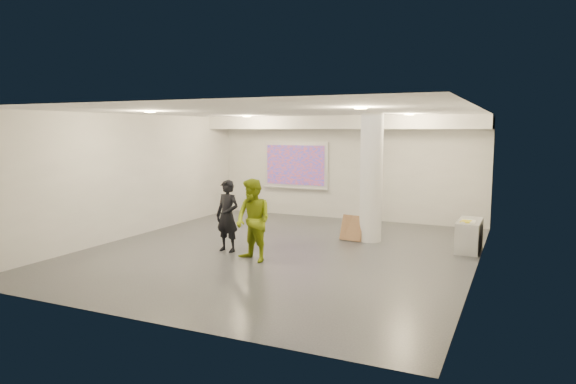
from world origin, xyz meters
The scene contains 20 objects.
floor centered at (0.00, 0.00, 0.00)m, with size 8.00×9.00×0.01m, color #34363B.
ceiling centered at (0.00, 0.00, 3.00)m, with size 8.00×9.00×0.01m, color white.
wall_back centered at (0.00, 4.50, 1.50)m, with size 8.00×0.01×3.00m, color beige.
wall_front centered at (0.00, -4.50, 1.50)m, with size 8.00×0.01×3.00m, color beige.
wall_left centered at (-4.00, 0.00, 1.50)m, with size 0.01×9.00×3.00m, color beige.
wall_right centered at (4.00, 0.00, 1.50)m, with size 0.01×9.00×3.00m, color beige.
soffit_band centered at (0.00, 3.95, 2.82)m, with size 8.00×1.10×0.36m, color silver.
downlight_nw centered at (-2.20, 2.50, 2.98)m, with size 0.22×0.22×0.02m, color #FFE48F.
downlight_ne centered at (2.20, 2.50, 2.98)m, with size 0.22×0.22×0.02m, color #FFE48F.
downlight_sw centered at (-2.20, -1.50, 2.98)m, with size 0.22×0.22×0.02m, color #FFE48F.
downlight_se centered at (2.20, -1.50, 2.98)m, with size 0.22×0.22×0.02m, color #FFE48F.
column centered at (1.50, 1.80, 1.50)m, with size 0.52×0.52×3.00m, color silver.
projection_screen centered at (-1.60, 4.45, 1.53)m, with size 2.10×0.13×1.42m.
credenza centered at (3.72, 1.77, 0.33)m, with size 0.48×1.14×0.67m, color #9A9C9F.
papers_stack centered at (3.71, 1.57, 0.68)m, with size 0.28×0.36×0.02m, color white.
postit_pad centered at (3.67, 1.52, 0.68)m, with size 0.20×0.27×0.03m, color yellow.
cardboard_back centered at (1.19, 1.72, 0.29)m, with size 0.54×0.05×0.59m, color #8A613F.
cardboard_front centered at (1.09, 1.68, 0.30)m, with size 0.56×0.06×0.61m, color #8A613F.
woman centered at (-1.04, -0.48, 0.78)m, with size 0.57×0.37×1.55m, color black.
man centered at (-0.12, -1.00, 0.83)m, with size 0.81×0.63×1.66m, color olive.
Camera 1 is at (4.70, -9.85, 2.63)m, focal length 32.00 mm.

